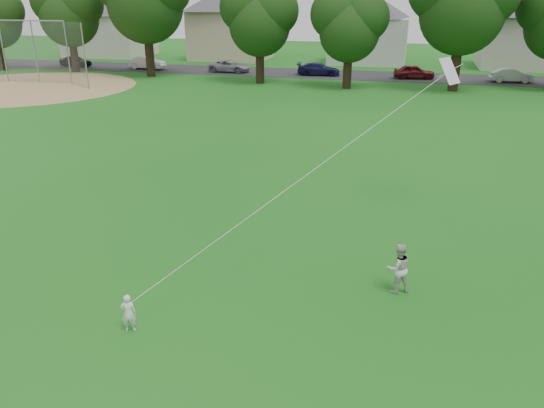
% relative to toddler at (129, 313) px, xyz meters
% --- Properties ---
extents(ground, '(160.00, 160.00, 0.00)m').
position_rel_toddler_xyz_m(ground, '(0.68, 0.80, -0.47)').
color(ground, '#155A14').
rests_on(ground, ground).
extents(street, '(90.00, 7.00, 0.01)m').
position_rel_toddler_xyz_m(street, '(0.68, 42.80, -0.46)').
color(street, '#2D2D30').
rests_on(street, ground).
extents(dirt_infield, '(18.00, 18.00, 0.02)m').
position_rel_toddler_xyz_m(dirt_infield, '(-25.32, 28.80, -0.46)').
color(dirt_infield, '#9E7F51').
rests_on(dirt_infield, ground).
extents(toddler, '(0.39, 0.31, 0.94)m').
position_rel_toddler_xyz_m(toddler, '(0.00, 0.00, 0.00)').
color(toddler, white).
rests_on(toddler, ground).
extents(older_boy, '(0.82, 0.76, 1.35)m').
position_rel_toddler_xyz_m(older_boy, '(5.81, 3.29, 0.21)').
color(older_boy, beige).
rests_on(older_boy, ground).
extents(kite, '(3.90, 5.30, 12.48)m').
position_rel_toddler_xyz_m(kite, '(3.44, 4.77, 2.28)').
color(kite, white).
rests_on(kite, ground).
extents(baseball_backstop, '(11.74, 2.70, 5.14)m').
position_rel_toddler_xyz_m(baseball_backstop, '(-25.71, 30.70, 2.10)').
color(baseball_backstop, gray).
rests_on(baseball_backstop, ground).
extents(tree_row, '(82.20, 9.15, 11.30)m').
position_rel_toddler_xyz_m(tree_row, '(6.52, 36.94, 6.14)').
color(tree_row, black).
rests_on(tree_row, ground).
extents(parked_cars, '(54.59, 2.29, 1.28)m').
position_rel_toddler_xyz_m(parked_cars, '(-0.99, 41.80, 0.14)').
color(parked_cars, black).
rests_on(parked_cars, ground).
extents(house_row, '(77.22, 13.58, 9.82)m').
position_rel_toddler_xyz_m(house_row, '(0.03, 52.80, 4.24)').
color(house_row, beige).
rests_on(house_row, ground).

